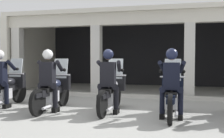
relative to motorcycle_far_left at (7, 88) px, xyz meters
The scene contains 11 objects.
ground_plane 4.29m from the motorcycle_far_left, 44.22° to the left, with size 80.00×80.00×0.00m, color #999993.
station_building 6.40m from the motorcycle_far_left, 57.11° to the left, with size 11.04×4.49×3.14m.
kerb_strip 4.19m from the motorcycle_far_left, 35.84° to the left, with size 10.54×0.24×0.12m, color #B7B5AD.
motorcycle_far_left is the anchor object (origin of this frame).
police_officer_far_left 0.52m from the motorcycle_far_left, 90.26° to the right, with size 0.63×0.61×1.58m.
motorcycle_left 1.53m from the motorcycle_far_left, ahead, with size 0.62×2.04×1.35m.
police_officer_left 1.65m from the motorcycle_far_left, 16.01° to the right, with size 0.63×0.61×1.58m.
motorcycle_center 3.05m from the motorcycle_far_left, ahead, with size 0.62×2.04×1.35m.
police_officer_center 3.09m from the motorcycle_far_left, ahead, with size 0.63×0.61×1.58m.
motorcycle_right 4.58m from the motorcycle_far_left, ahead, with size 0.62×2.04×1.35m.
police_officer_right 4.62m from the motorcycle_far_left, ahead, with size 0.63×0.61×1.58m.
Camera 1 is at (1.76, -6.60, 1.39)m, focal length 43.41 mm.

